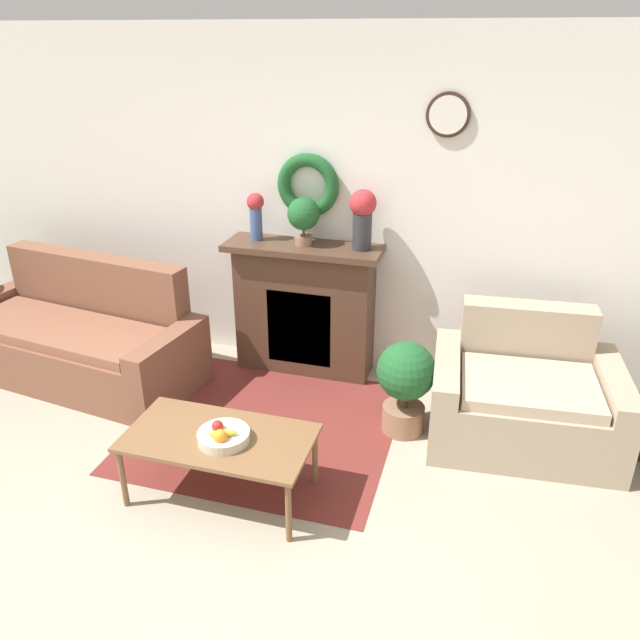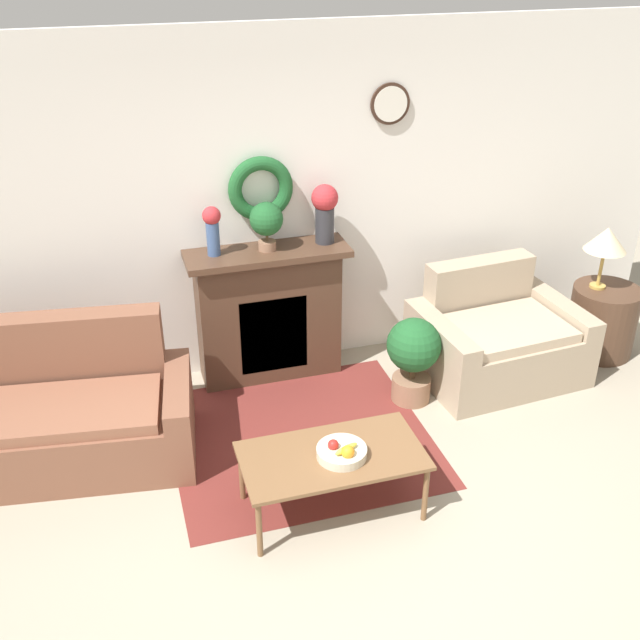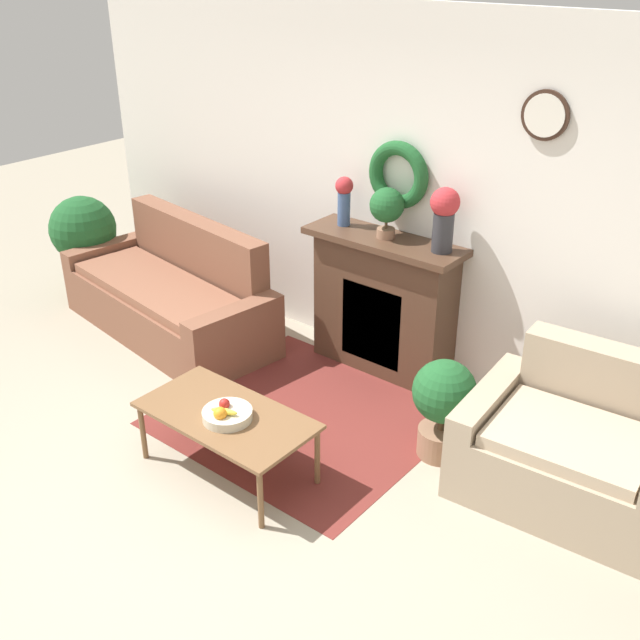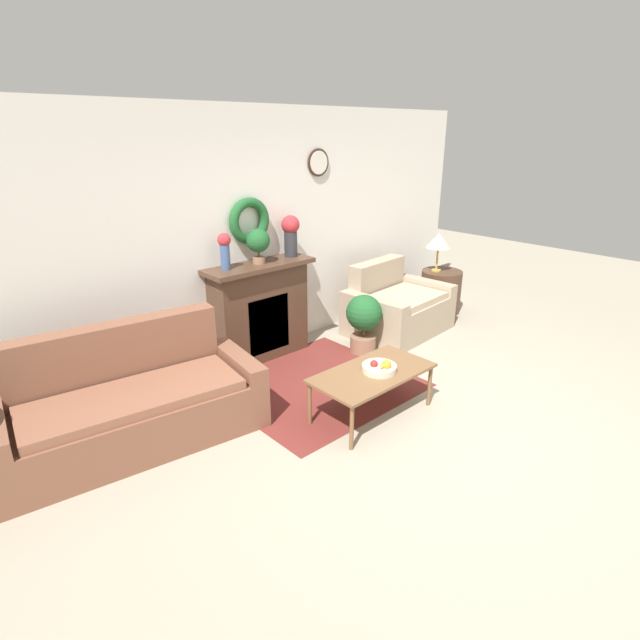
{
  "view_description": "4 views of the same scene",
  "coord_description": "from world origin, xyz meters",
  "px_view_note": "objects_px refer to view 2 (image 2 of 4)",
  "views": [
    {
      "loc": [
        1.29,
        -2.13,
        2.62
      ],
      "look_at": [
        0.25,
        1.43,
        0.9
      ],
      "focal_mm": 35.0,
      "sensor_mm": 36.0,
      "label": 1
    },
    {
      "loc": [
        -1.26,
        -2.8,
        3.32
      ],
      "look_at": [
        0.03,
        1.52,
        0.89
      ],
      "focal_mm": 42.0,
      "sensor_mm": 36.0,
      "label": 2
    },
    {
      "loc": [
        2.73,
        -1.98,
        3.05
      ],
      "look_at": [
        0.06,
        1.31,
        0.89
      ],
      "focal_mm": 42.0,
      "sensor_mm": 36.0,
      "label": 3
    },
    {
      "loc": [
        -3.17,
        -1.97,
        2.44
      ],
      "look_at": [
        -0.04,
        1.46,
        0.67
      ],
      "focal_mm": 28.0,
      "sensor_mm": 36.0,
      "label": 4
    }
  ],
  "objects_px": {
    "loveseat_right": "(496,339)",
    "coffee_table": "(332,459)",
    "fireplace": "(269,313)",
    "potted_plant_floor_by_loveseat": "(413,354)",
    "side_table_by_loveseat": "(602,321)",
    "vase_on_mantel_left": "(212,227)",
    "fruit_bowl": "(342,452)",
    "couch_left": "(38,419)",
    "vase_on_mantel_right": "(325,209)",
    "table_lamp": "(606,240)",
    "potted_plant_on_mantel": "(266,221)"
  },
  "relations": [
    {
      "from": "fireplace",
      "to": "coffee_table",
      "type": "distance_m",
      "value": 1.7
    },
    {
      "from": "loveseat_right",
      "to": "side_table_by_loveseat",
      "type": "bearing_deg",
      "value": -2.24
    },
    {
      "from": "loveseat_right",
      "to": "coffee_table",
      "type": "xyz_separation_m",
      "value": [
        -1.77,
        -1.18,
        0.09
      ]
    },
    {
      "from": "potted_plant_on_mantel",
      "to": "vase_on_mantel_right",
      "type": "bearing_deg",
      "value": 2.49
    },
    {
      "from": "loveseat_right",
      "to": "fireplace",
      "type": "bearing_deg",
      "value": 159.28
    },
    {
      "from": "fireplace",
      "to": "vase_on_mantel_right",
      "type": "distance_m",
      "value": 0.94
    },
    {
      "from": "coffee_table",
      "to": "fruit_bowl",
      "type": "relative_size",
      "value": 3.64
    },
    {
      "from": "side_table_by_loveseat",
      "to": "vase_on_mantel_right",
      "type": "height_order",
      "value": "vase_on_mantel_right"
    },
    {
      "from": "side_table_by_loveseat",
      "to": "potted_plant_floor_by_loveseat",
      "type": "height_order",
      "value": "potted_plant_floor_by_loveseat"
    },
    {
      "from": "vase_on_mantel_left",
      "to": "potted_plant_floor_by_loveseat",
      "type": "xyz_separation_m",
      "value": [
        1.35,
        -0.7,
        -0.91
      ]
    },
    {
      "from": "couch_left",
      "to": "coffee_table",
      "type": "relative_size",
      "value": 1.93
    },
    {
      "from": "fruit_bowl",
      "to": "potted_plant_on_mantel",
      "type": "distance_m",
      "value": 1.92
    },
    {
      "from": "side_table_by_loveseat",
      "to": "potted_plant_floor_by_loveseat",
      "type": "relative_size",
      "value": 0.86
    },
    {
      "from": "table_lamp",
      "to": "vase_on_mantel_right",
      "type": "relative_size",
      "value": 1.15
    },
    {
      "from": "side_table_by_loveseat",
      "to": "fruit_bowl",
      "type": "bearing_deg",
      "value": -155.43
    },
    {
      "from": "vase_on_mantel_left",
      "to": "potted_plant_on_mantel",
      "type": "xyz_separation_m",
      "value": [
        0.4,
        -0.02,
        0.01
      ]
    },
    {
      "from": "loveseat_right",
      "to": "vase_on_mantel_left",
      "type": "xyz_separation_m",
      "value": [
        -2.16,
        0.52,
        1.02
      ]
    },
    {
      "from": "table_lamp",
      "to": "potted_plant_on_mantel",
      "type": "height_order",
      "value": "potted_plant_on_mantel"
    },
    {
      "from": "coffee_table",
      "to": "fruit_bowl",
      "type": "xyz_separation_m",
      "value": [
        0.05,
        -0.04,
        0.08
      ]
    },
    {
      "from": "side_table_by_loveseat",
      "to": "potted_plant_on_mantel",
      "type": "relative_size",
      "value": 1.6
    },
    {
      "from": "loveseat_right",
      "to": "fruit_bowl",
      "type": "height_order",
      "value": "loveseat_right"
    },
    {
      "from": "potted_plant_on_mantel",
      "to": "couch_left",
      "type": "bearing_deg",
      "value": -161.24
    },
    {
      "from": "coffee_table",
      "to": "fireplace",
      "type": "bearing_deg",
      "value": 89.82
    },
    {
      "from": "loveseat_right",
      "to": "vase_on_mantel_right",
      "type": "distance_m",
      "value": 1.76
    },
    {
      "from": "coffee_table",
      "to": "potted_plant_floor_by_loveseat",
      "type": "relative_size",
      "value": 1.62
    },
    {
      "from": "loveseat_right",
      "to": "fruit_bowl",
      "type": "distance_m",
      "value": 2.11
    },
    {
      "from": "fireplace",
      "to": "potted_plant_floor_by_loveseat",
      "type": "height_order",
      "value": "fireplace"
    },
    {
      "from": "fireplace",
      "to": "vase_on_mantel_left",
      "type": "distance_m",
      "value": 0.86
    },
    {
      "from": "fireplace",
      "to": "fruit_bowl",
      "type": "bearing_deg",
      "value": -88.55
    },
    {
      "from": "potted_plant_on_mantel",
      "to": "potted_plant_floor_by_loveseat",
      "type": "height_order",
      "value": "potted_plant_on_mantel"
    },
    {
      "from": "side_table_by_loveseat",
      "to": "vase_on_mantel_right",
      "type": "relative_size",
      "value": 1.3
    },
    {
      "from": "side_table_by_loveseat",
      "to": "table_lamp",
      "type": "bearing_deg",
      "value": 141.34
    },
    {
      "from": "fruit_bowl",
      "to": "loveseat_right",
      "type": "bearing_deg",
      "value": 35.27
    },
    {
      "from": "fireplace",
      "to": "fruit_bowl",
      "type": "distance_m",
      "value": 1.73
    },
    {
      "from": "table_lamp",
      "to": "coffee_table",
      "type": "bearing_deg",
      "value": -154.98
    },
    {
      "from": "loveseat_right",
      "to": "potted_plant_floor_by_loveseat",
      "type": "xyz_separation_m",
      "value": [
        -0.81,
        -0.18,
        0.1
      ]
    },
    {
      "from": "couch_left",
      "to": "vase_on_mantel_left",
      "type": "height_order",
      "value": "vase_on_mantel_left"
    },
    {
      "from": "loveseat_right",
      "to": "coffee_table",
      "type": "height_order",
      "value": "loveseat_right"
    },
    {
      "from": "fireplace",
      "to": "coffee_table",
      "type": "relative_size",
      "value": 1.11
    },
    {
      "from": "loveseat_right",
      "to": "coffee_table",
      "type": "bearing_deg",
      "value": -150.8
    },
    {
      "from": "vase_on_mantel_left",
      "to": "potted_plant_floor_by_loveseat",
      "type": "relative_size",
      "value": 0.54
    },
    {
      "from": "couch_left",
      "to": "table_lamp",
      "type": "relative_size",
      "value": 4.07
    },
    {
      "from": "side_table_by_loveseat",
      "to": "vase_on_mantel_left",
      "type": "distance_m",
      "value": 3.38
    },
    {
      "from": "vase_on_mantel_left",
      "to": "potted_plant_floor_by_loveseat",
      "type": "bearing_deg",
      "value": -27.28
    },
    {
      "from": "loveseat_right",
      "to": "couch_left",
      "type": "bearing_deg",
      "value": 177.19
    },
    {
      "from": "coffee_table",
      "to": "vase_on_mantel_left",
      "type": "height_order",
      "value": "vase_on_mantel_left"
    },
    {
      "from": "loveseat_right",
      "to": "side_table_by_loveseat",
      "type": "distance_m",
      "value": 1.03
    },
    {
      "from": "couch_left",
      "to": "vase_on_mantel_right",
      "type": "height_order",
      "value": "vase_on_mantel_right"
    },
    {
      "from": "fireplace",
      "to": "potted_plant_floor_by_loveseat",
      "type": "distance_m",
      "value": 1.19
    },
    {
      "from": "couch_left",
      "to": "potted_plant_floor_by_loveseat",
      "type": "distance_m",
      "value": 2.72
    }
  ]
}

